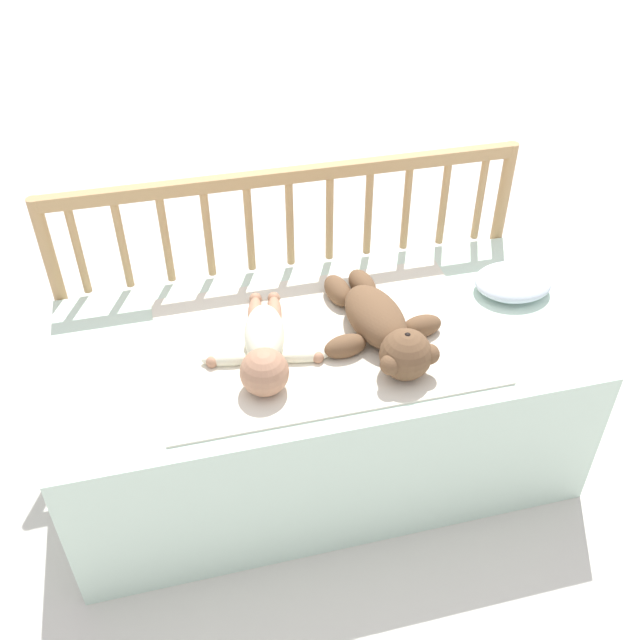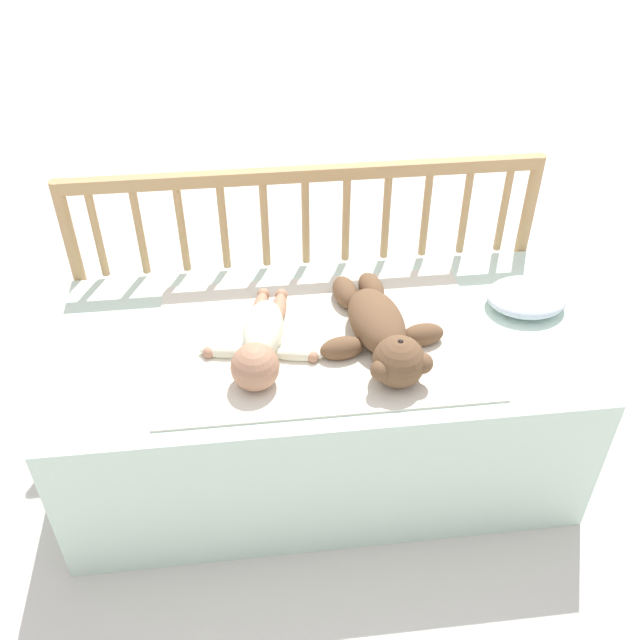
% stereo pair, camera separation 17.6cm
% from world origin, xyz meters
% --- Properties ---
extents(ground_plane, '(12.00, 12.00, 0.00)m').
position_xyz_m(ground_plane, '(0.00, 0.00, 0.00)').
color(ground_plane, silver).
extents(crib_mattress, '(1.33, 0.65, 0.45)m').
position_xyz_m(crib_mattress, '(0.00, 0.00, 0.23)').
color(crib_mattress, silver).
rests_on(crib_mattress, ground_plane).
extents(crib_rail, '(1.33, 0.04, 0.75)m').
position_xyz_m(crib_rail, '(0.00, 0.35, 0.55)').
color(crib_rail, tan).
rests_on(crib_rail, ground_plane).
extents(blanket, '(0.82, 0.53, 0.01)m').
position_xyz_m(blanket, '(-0.00, -0.01, 0.46)').
color(blanket, silver).
rests_on(blanket, crib_mattress).
extents(teddy_bear, '(0.32, 0.46, 0.13)m').
position_xyz_m(teddy_bear, '(0.15, -0.05, 0.50)').
color(teddy_bear, brown).
rests_on(teddy_bear, crib_mattress).
extents(baby, '(0.31, 0.40, 0.11)m').
position_xyz_m(baby, '(-0.15, -0.05, 0.50)').
color(baby, '#EAEACC').
rests_on(baby, crib_mattress).
extents(small_pillow, '(0.21, 0.18, 0.06)m').
position_xyz_m(small_pillow, '(0.56, 0.07, 0.48)').
color(small_pillow, silver).
rests_on(small_pillow, crib_mattress).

